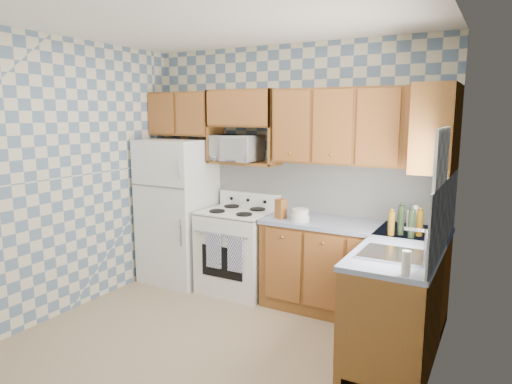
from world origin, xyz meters
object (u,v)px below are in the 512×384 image
electric_kettle (415,221)px  stove_body (238,252)px  refrigerator (178,211)px  microwave (237,148)px

electric_kettle → stove_body: bearing=-179.6°
refrigerator → microwave: (0.72, 0.16, 0.76)m
stove_body → electric_kettle: electric_kettle is taller
microwave → electric_kettle: microwave is taller
stove_body → microwave: bearing=123.1°
refrigerator → electric_kettle: bearing=0.8°
microwave → refrigerator: bearing=-163.3°
microwave → electric_kettle: (1.95, -0.12, -0.58)m
stove_body → refrigerator: bearing=-178.2°
stove_body → microwave: (-0.09, 0.13, 1.15)m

